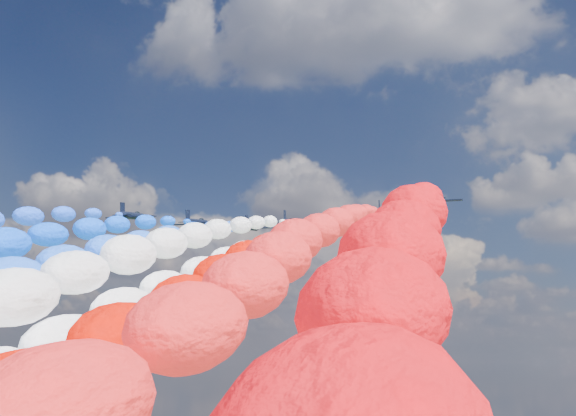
% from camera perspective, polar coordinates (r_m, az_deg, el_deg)
% --- Properties ---
extents(jet_0, '(9.63, 12.97, 4.72)m').
position_cam_1_polar(jet_0, '(133.92, -12.91, -0.64)').
color(jet_0, black).
extents(jet_1, '(9.84, 13.11, 4.72)m').
position_cam_1_polar(jet_1, '(137.92, -7.64, -1.20)').
color(jet_1, black).
extents(jet_2, '(10.03, 13.25, 4.72)m').
position_cam_1_polar(jet_2, '(141.84, -3.07, -1.62)').
color(jet_2, black).
extents(trail_2, '(5.80, 123.42, 40.42)m').
position_cam_1_polar(trail_2, '(80.64, -16.52, -5.67)').
color(trail_2, '#225FFF').
extents(jet_3, '(10.01, 13.24, 4.72)m').
position_cam_1_polar(jet_3, '(136.98, 0.07, -1.24)').
color(jet_3, black).
extents(trail_3, '(5.80, 123.42, 40.42)m').
position_cam_1_polar(trail_3, '(74.18, -11.76, -5.35)').
color(trail_3, white).
extents(jet_4, '(9.83, 13.11, 4.72)m').
position_cam_1_polar(jet_4, '(149.99, 2.21, -2.24)').
color(jet_4, black).
extents(trail_4, '(5.80, 123.42, 40.42)m').
position_cam_1_polar(trail_4, '(86.21, -6.34, -6.55)').
color(trail_4, white).
extents(jet_5, '(10.09, 13.29, 4.72)m').
position_cam_1_polar(jet_5, '(140.68, 4.93, -1.50)').
color(jet_5, black).
extents(trail_5, '(5.80, 123.42, 40.42)m').
position_cam_1_polar(trail_5, '(75.92, -2.38, -5.77)').
color(trail_5, red).
extents(jet_6, '(10.03, 13.25, 4.72)m').
position_cam_1_polar(jet_6, '(130.13, 7.76, -0.50)').
color(jet_6, black).
extents(trail_6, '(5.80, 123.42, 40.42)m').
position_cam_1_polar(trail_6, '(64.54, 2.09, -4.54)').
color(trail_6, red).
extents(jet_7, '(9.45, 12.84, 4.72)m').
position_cam_1_polar(jet_7, '(120.57, 12.21, 0.66)').
color(jet_7, black).
extents(trail_7, '(5.80, 123.42, 40.42)m').
position_cam_1_polar(trail_7, '(54.24, 10.93, -2.73)').
color(trail_7, red).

